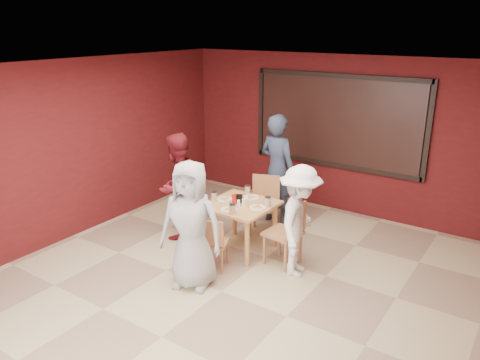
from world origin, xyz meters
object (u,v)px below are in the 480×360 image
Objects in this scene: diner_right at (300,221)px; chair_left at (194,207)px; dining_table at (240,209)px; chair_back at (265,201)px; diner_left at (177,186)px; chair_right at (288,231)px; diner_back at (277,170)px; chair_front at (212,241)px; diner_front at (191,225)px.

chair_left is at bearing 72.72° from diner_right.
dining_table is 0.79m from chair_back.
chair_right is at bearing 83.84° from diner_left.
diner_back is (-0.89, 1.25, 0.41)m from chair_right.
diner_right is (1.02, 0.60, 0.33)m from chair_front.
chair_front is 0.84× the size of chair_back.
diner_left is at bearing 120.49° from diner_front.
diner_back is (-0.03, 0.45, 0.42)m from chair_back.
dining_table is 1.22× the size of chair_front.
chair_right is 0.56× the size of diner_left.
chair_front is 0.86× the size of chair_left.
chair_back is 1.02× the size of chair_left.
dining_table is 0.87m from chair_left.
chair_left is (-0.81, -0.83, -0.01)m from chair_back.
diner_back is at bearing 93.40° from dining_table.
chair_right is (0.82, -0.03, -0.12)m from dining_table.
diner_back is at bearing 75.25° from diner_front.
chair_left is 0.59× the size of diner_right.
diner_left is (-1.16, 1.04, -0.00)m from diner_front.
diner_back reaches higher than diner_left.
diner_right is at bearing -7.57° from dining_table.
diner_left is 2.17m from diner_right.
chair_right reaches higher than dining_table.
diner_back reaches higher than chair_left.
diner_right reaches higher than dining_table.
diner_front is 1.01× the size of diner_left.
chair_front is 0.46× the size of diner_front.
chair_back is at bearing 93.44° from dining_table.
diner_left is (-1.06, -0.93, 0.32)m from chair_back.
chair_front is 1.06m from chair_right.
diner_back reaches higher than chair_front.
chair_right is 0.35m from diner_right.
diner_left is at bearing 62.55° from diner_back.
chair_left is 0.48× the size of diner_back.
dining_table is at bearing 177.85° from chair_right.
diner_left is (-1.04, -1.37, -0.10)m from diner_back.
diner_right is (2.16, 0.01, -0.07)m from diner_left.
dining_table is at bearing -86.56° from chair_back.
diner_front is at bearing -51.56° from chair_left.
chair_left is 1.68m from chair_right.
chair_right is at bearing -42.97° from chair_back.
diner_left is at bearing 152.75° from chair_front.
chair_back reaches higher than chair_front.
chair_back is 0.61× the size of diner_right.
diner_right reaches higher than chair_front.
diner_front is 1.55m from diner_left.
chair_left is (-0.89, 0.69, 0.07)m from chair_front.
dining_table reaches higher than chair_front.
diner_back is at bearing 133.27° from diner_left.
diner_left reaches higher than diner_right.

